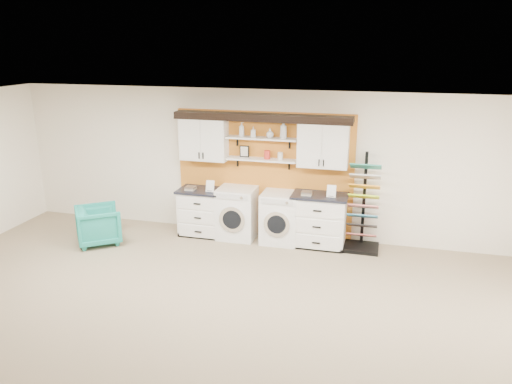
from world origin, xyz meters
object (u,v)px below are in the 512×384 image
(washer, at_px, (237,213))
(sample_rack, at_px, (362,220))
(armchair, at_px, (99,225))
(base_cabinet_left, at_px, (203,212))
(base_cabinet_right, at_px, (319,220))
(dryer, at_px, (281,217))

(washer, bearing_deg, sample_rack, 1.00)
(washer, height_order, armchair, washer)
(washer, relative_size, armchair, 1.28)
(base_cabinet_left, distance_m, armchair, 1.97)
(base_cabinet_right, distance_m, washer, 1.57)
(base_cabinet_right, xyz_separation_m, armchair, (-3.99, -0.93, -0.14))
(washer, distance_m, sample_rack, 2.34)
(base_cabinet_left, bearing_deg, armchair, -151.76)
(base_cabinet_right, bearing_deg, armchair, -166.88)
(base_cabinet_right, relative_size, armchair, 1.30)
(base_cabinet_right, relative_size, dryer, 1.05)
(armchair, bearing_deg, washer, -106.36)
(base_cabinet_right, bearing_deg, dryer, -179.73)
(washer, bearing_deg, base_cabinet_right, 0.12)
(washer, relative_size, sample_rack, 0.56)
(sample_rack, height_order, armchair, sample_rack)
(base_cabinet_left, height_order, base_cabinet_right, base_cabinet_right)
(base_cabinet_left, relative_size, washer, 0.94)
(base_cabinet_right, distance_m, sample_rack, 0.77)
(sample_rack, distance_m, armchair, 4.86)
(armchair, bearing_deg, dryer, -111.45)
(dryer, bearing_deg, sample_rack, 1.56)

